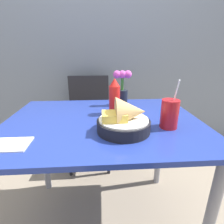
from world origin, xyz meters
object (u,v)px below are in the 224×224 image
Objects in this scene: ketchup_bottle at (115,97)px; drink_cup at (169,115)px; flower_vase at (122,88)px; food_basket at (126,120)px; chair_far_window at (89,113)px.

drink_cup is at bearing -40.71° from ketchup_bottle.
ketchup_bottle is 0.19m from flower_vase.
food_basket is at bearing -94.80° from flower_vase.
food_basket is 1.17× the size of ketchup_bottle.
flower_vase is (0.04, 0.42, 0.06)m from food_basket.
ketchup_bottle is 0.33m from drink_cup.
ketchup_bottle is 0.91× the size of flower_vase.
food_basket is 0.22m from drink_cup.
drink_cup reaches higher than flower_vase.
food_basket is 1.06× the size of flower_vase.
food_basket is 0.25m from ketchup_bottle.
drink_cup is at bearing -63.08° from chair_far_window.
flower_vase is (-0.18, 0.39, 0.05)m from drink_cup.
chair_far_window is 0.66m from flower_vase.
flower_vase is at bearing 69.14° from ketchup_bottle.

